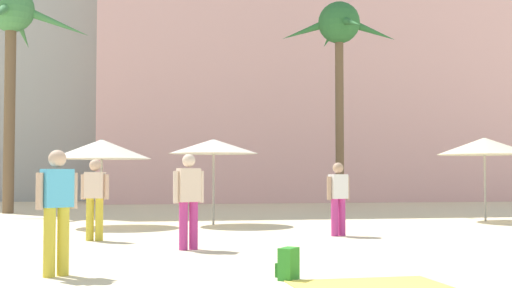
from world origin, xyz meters
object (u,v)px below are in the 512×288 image
(backpack, at_px, (288,264))
(person_mid_left, at_px, (338,196))
(cafe_umbrella_2, at_px, (102,149))
(person_near_right, at_px, (95,196))
(cafe_umbrella_1, at_px, (484,146))
(person_near_left, at_px, (189,197))
(beach_towel, at_px, (367,284))
(cafe_umbrella_3, at_px, (214,146))
(person_mid_right, at_px, (57,207))
(palm_tree_left, at_px, (339,36))
(palm_tree_far_left, at_px, (11,28))

(backpack, height_order, person_mid_left, person_mid_left)
(cafe_umbrella_2, bearing_deg, person_near_right, -88.74)
(cafe_umbrella_1, relative_size, backpack, 6.48)
(person_near_left, bearing_deg, beach_towel, 4.55)
(cafe_umbrella_3, xyz_separation_m, person_mid_right, (-3.07, -8.75, -1.18))
(cafe_umbrella_1, height_order, backpack, cafe_umbrella_1)
(palm_tree_left, xyz_separation_m, person_near_right, (-8.24, -9.86, -5.63))
(cafe_umbrella_2, xyz_separation_m, person_mid_left, (5.36, -3.70, -1.14))
(palm_tree_far_left, distance_m, backpack, 18.39)
(beach_towel, height_order, person_near_left, person_near_left)
(beach_towel, bearing_deg, palm_tree_left, 74.33)
(person_mid_left, bearing_deg, cafe_umbrella_2, 34.45)
(cafe_umbrella_3, xyz_separation_m, beach_towel, (0.84, -10.14, -2.11))
(beach_towel, relative_size, person_near_left, 1.08)
(cafe_umbrella_2, relative_size, beach_towel, 1.37)
(palm_tree_left, xyz_separation_m, cafe_umbrella_3, (-5.36, -5.96, -4.43))
(cafe_umbrella_3, bearing_deg, palm_tree_left, 48.03)
(cafe_umbrella_2, distance_m, backpack, 10.14)
(cafe_umbrella_1, height_order, person_near_left, cafe_umbrella_1)
(palm_tree_left, bearing_deg, beach_towel, -105.67)
(palm_tree_far_left, relative_size, backpack, 19.02)
(palm_tree_left, relative_size, person_near_right, 4.66)
(beach_towel, relative_size, person_mid_right, 1.11)
(backpack, bearing_deg, cafe_umbrella_1, -91.93)
(person_near_left, relative_size, person_near_right, 1.04)
(backpack, bearing_deg, person_mid_right, 22.77)
(palm_tree_far_left, bearing_deg, backpack, -68.03)
(person_near_right, bearing_deg, palm_tree_left, 157.10)
(cafe_umbrella_2, height_order, person_mid_right, cafe_umbrella_2)
(palm_tree_far_left, relative_size, person_near_left, 4.58)
(cafe_umbrella_1, xyz_separation_m, person_near_right, (-10.81, -3.89, -1.26))
(backpack, distance_m, person_mid_right, 3.22)
(cafe_umbrella_1, xyz_separation_m, person_mid_right, (-11.00, -8.74, -1.24))
(palm_tree_left, relative_size, cafe_umbrella_1, 2.88)
(cafe_umbrella_2, bearing_deg, cafe_umbrella_1, 0.13)
(cafe_umbrella_3, xyz_separation_m, person_mid_left, (2.39, -3.73, -1.23))
(beach_towel, distance_m, person_near_right, 7.32)
(cafe_umbrella_2, distance_m, person_near_left, 6.24)
(palm_tree_far_left, relative_size, cafe_umbrella_3, 3.27)
(beach_towel, height_order, person_mid_right, person_mid_right)
(person_near_right, bearing_deg, palm_tree_far_left, -143.72)
(cafe_umbrella_3, xyz_separation_m, person_near_left, (-1.08, -5.88, -1.16))
(palm_tree_far_left, height_order, beach_towel, palm_tree_far_left)
(palm_tree_far_left, xyz_separation_m, cafe_umbrella_2, (3.54, -6.47, -4.49))
(cafe_umbrella_2, xyz_separation_m, backpack, (2.92, -9.54, -1.83))
(palm_tree_far_left, bearing_deg, palm_tree_left, -2.34)
(beach_towel, xyz_separation_m, person_mid_left, (1.55, 6.41, 0.88))
(backpack, distance_m, person_mid_left, 6.37)
(palm_tree_left, distance_m, cafe_umbrella_2, 11.21)
(palm_tree_far_left, height_order, backpack, palm_tree_far_left)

